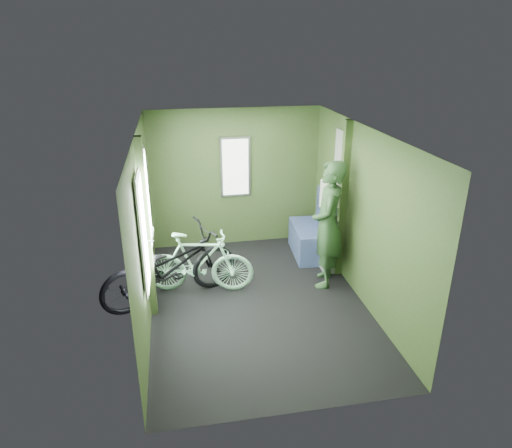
{
  "coord_description": "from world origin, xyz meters",
  "views": [
    {
      "loc": [
        -0.97,
        -5.22,
        3.32
      ],
      "look_at": [
        0.0,
        0.1,
        1.1
      ],
      "focal_mm": 32.0,
      "sensor_mm": 36.0,
      "label": 1
    }
  ],
  "objects_px": {
    "bench_seat": "(312,237)",
    "passenger": "(328,225)",
    "bicycle_black": "(173,300)",
    "waste_box": "(330,244)",
    "bicycle_mint": "(200,291)"
  },
  "relations": [
    {
      "from": "bicycle_mint",
      "to": "passenger",
      "type": "distance_m",
      "value": 2.02
    },
    {
      "from": "bicycle_mint",
      "to": "bench_seat",
      "type": "distance_m",
      "value": 2.11
    },
    {
      "from": "passenger",
      "to": "waste_box",
      "type": "xyz_separation_m",
      "value": [
        0.2,
        0.39,
        -0.49
      ]
    },
    {
      "from": "bench_seat",
      "to": "passenger",
      "type": "bearing_deg",
      "value": -91.55
    },
    {
      "from": "bicycle_black",
      "to": "passenger",
      "type": "height_order",
      "value": "passenger"
    },
    {
      "from": "waste_box",
      "to": "bench_seat",
      "type": "bearing_deg",
      "value": 101.26
    },
    {
      "from": "bicycle_mint",
      "to": "passenger",
      "type": "xyz_separation_m",
      "value": [
        1.8,
        -0.07,
        0.91
      ]
    },
    {
      "from": "bicycle_mint",
      "to": "passenger",
      "type": "bearing_deg",
      "value": -81.49
    },
    {
      "from": "passenger",
      "to": "bicycle_mint",
      "type": "bearing_deg",
      "value": -72.21
    },
    {
      "from": "passenger",
      "to": "bench_seat",
      "type": "bearing_deg",
      "value": -165.45
    },
    {
      "from": "bicycle_black",
      "to": "bench_seat",
      "type": "bearing_deg",
      "value": -88.06
    },
    {
      "from": "bicycle_black",
      "to": "bicycle_mint",
      "type": "height_order",
      "value": "bicycle_black"
    },
    {
      "from": "bicycle_black",
      "to": "waste_box",
      "type": "relative_size",
      "value": 2.3
    },
    {
      "from": "bicycle_black",
      "to": "bicycle_mint",
      "type": "distance_m",
      "value": 0.41
    },
    {
      "from": "waste_box",
      "to": "bicycle_black",
      "type": "bearing_deg",
      "value": -168.51
    }
  ]
}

